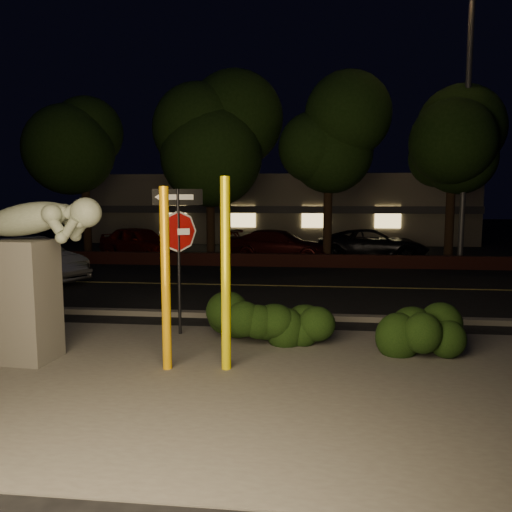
{
  "coord_description": "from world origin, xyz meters",
  "views": [
    {
      "loc": [
        1.83,
        -8.01,
        2.72
      ],
      "look_at": [
        0.79,
        1.33,
        1.6
      ],
      "focal_mm": 35.0,
      "sensor_mm": 36.0,
      "label": 1
    }
  ],
  "objects_px": {
    "yellow_pole_left": "(166,280)",
    "yellow_pole_right": "(226,275)",
    "signpost": "(178,232)",
    "parked_car_darkred": "(280,245)",
    "streetlight": "(462,92)",
    "parked_car_red": "(140,242)",
    "sculpture": "(28,262)",
    "parked_car_dark": "(373,244)",
    "silver_sedan": "(27,260)"
  },
  "relations": [
    {
      "from": "yellow_pole_right",
      "to": "streetlight",
      "type": "height_order",
      "value": "streetlight"
    },
    {
      "from": "signpost",
      "to": "parked_car_darkred",
      "type": "xyz_separation_m",
      "value": [
        1.2,
        12.13,
        -1.4
      ]
    },
    {
      "from": "signpost",
      "to": "parked_car_red",
      "type": "distance_m",
      "value": 13.2
    },
    {
      "from": "parked_car_red",
      "to": "sculpture",
      "type": "bearing_deg",
      "value": -137.68
    },
    {
      "from": "sculpture",
      "to": "streetlight",
      "type": "relative_size",
      "value": 0.24
    },
    {
      "from": "yellow_pole_right",
      "to": "sculpture",
      "type": "height_order",
      "value": "yellow_pole_right"
    },
    {
      "from": "yellow_pole_left",
      "to": "parked_car_dark",
      "type": "distance_m",
      "value": 15.42
    },
    {
      "from": "signpost",
      "to": "sculpture",
      "type": "bearing_deg",
      "value": -162.34
    },
    {
      "from": "sculpture",
      "to": "silver_sedan",
      "type": "relative_size",
      "value": 0.62
    },
    {
      "from": "silver_sedan",
      "to": "parked_car_darkred",
      "type": "relative_size",
      "value": 0.98
    },
    {
      "from": "yellow_pole_right",
      "to": "parked_car_dark",
      "type": "distance_m",
      "value": 15.07
    },
    {
      "from": "parked_car_darkred",
      "to": "parked_car_dark",
      "type": "bearing_deg",
      "value": -73.72
    },
    {
      "from": "signpost",
      "to": "parked_car_darkred",
      "type": "bearing_deg",
      "value": 59.7
    },
    {
      "from": "silver_sedan",
      "to": "parked_car_darkred",
      "type": "xyz_separation_m",
      "value": [
        7.63,
        6.71,
        -0.07
      ]
    },
    {
      "from": "parked_car_darkred",
      "to": "yellow_pole_left",
      "type": "bearing_deg",
      "value": -174.17
    },
    {
      "from": "yellow_pole_right",
      "to": "signpost",
      "type": "distance_m",
      "value": 2.32
    },
    {
      "from": "yellow_pole_left",
      "to": "signpost",
      "type": "xyz_separation_m",
      "value": [
        -0.32,
        1.98,
        0.6
      ]
    },
    {
      "from": "signpost",
      "to": "sculpture",
      "type": "xyz_separation_m",
      "value": [
        -2.01,
        -1.83,
        -0.37
      ]
    },
    {
      "from": "yellow_pole_right",
      "to": "streetlight",
      "type": "xyz_separation_m",
      "value": [
        7.11,
        13.32,
        5.25
      ]
    },
    {
      "from": "parked_car_dark",
      "to": "yellow_pole_right",
      "type": "bearing_deg",
      "value": 169.48
    },
    {
      "from": "sculpture",
      "to": "yellow_pole_left",
      "type": "bearing_deg",
      "value": 0.75
    },
    {
      "from": "parked_car_dark",
      "to": "parked_car_darkred",
      "type": "bearing_deg",
      "value": 101.69
    },
    {
      "from": "yellow_pole_right",
      "to": "parked_car_dark",
      "type": "height_order",
      "value": "yellow_pole_right"
    },
    {
      "from": "yellow_pole_left",
      "to": "yellow_pole_right",
      "type": "bearing_deg",
      "value": 5.82
    },
    {
      "from": "yellow_pole_left",
      "to": "streetlight",
      "type": "height_order",
      "value": "streetlight"
    },
    {
      "from": "parked_car_red",
      "to": "parked_car_darkred",
      "type": "xyz_separation_m",
      "value": [
        6.28,
        0.02,
        -0.06
      ]
    },
    {
      "from": "signpost",
      "to": "streetlight",
      "type": "distance_m",
      "value": 14.93
    },
    {
      "from": "yellow_pole_left",
      "to": "yellow_pole_right",
      "type": "height_order",
      "value": "yellow_pole_right"
    },
    {
      "from": "streetlight",
      "to": "parked_car_dark",
      "type": "relative_size",
      "value": 2.41
    },
    {
      "from": "yellow_pole_left",
      "to": "silver_sedan",
      "type": "distance_m",
      "value": 10.05
    },
    {
      "from": "parked_car_red",
      "to": "parked_car_darkred",
      "type": "relative_size",
      "value": 0.93
    },
    {
      "from": "yellow_pole_left",
      "to": "yellow_pole_right",
      "type": "xyz_separation_m",
      "value": [
        0.93,
        0.09,
        0.08
      ]
    },
    {
      "from": "yellow_pole_right",
      "to": "parked_car_red",
      "type": "xyz_separation_m",
      "value": [
        -6.33,
        14.0,
        -0.81
      ]
    },
    {
      "from": "sculpture",
      "to": "signpost",
      "type": "bearing_deg",
      "value": 46.82
    },
    {
      "from": "yellow_pole_left",
      "to": "sculpture",
      "type": "xyz_separation_m",
      "value": [
        -2.33,
        0.15,
        0.23
      ]
    },
    {
      "from": "signpost",
      "to": "silver_sedan",
      "type": "xyz_separation_m",
      "value": [
        -6.42,
        5.43,
        -1.33
      ]
    },
    {
      "from": "signpost",
      "to": "parked_car_red",
      "type": "relative_size",
      "value": 0.7
    },
    {
      "from": "yellow_pole_right",
      "to": "yellow_pole_left",
      "type": "bearing_deg",
      "value": -174.18
    },
    {
      "from": "streetlight",
      "to": "parked_car_red",
      "type": "distance_m",
      "value": 14.76
    },
    {
      "from": "streetlight",
      "to": "silver_sedan",
      "type": "xyz_separation_m",
      "value": [
        -14.78,
        -6.01,
        -6.05
      ]
    },
    {
      "from": "yellow_pole_left",
      "to": "parked_car_dark",
      "type": "xyz_separation_m",
      "value": [
        4.9,
        14.6,
        -0.78
      ]
    },
    {
      "from": "yellow_pole_right",
      "to": "parked_car_red",
      "type": "bearing_deg",
      "value": 114.31
    },
    {
      "from": "yellow_pole_right",
      "to": "parked_car_red",
      "type": "height_order",
      "value": "yellow_pole_right"
    },
    {
      "from": "sculpture",
      "to": "yellow_pole_right",
      "type": "bearing_deg",
      "value": 3.48
    },
    {
      "from": "yellow_pole_left",
      "to": "parked_car_red",
      "type": "xyz_separation_m",
      "value": [
        -5.4,
        14.1,
        -0.74
      ]
    },
    {
      "from": "signpost",
      "to": "sculpture",
      "type": "height_order",
      "value": "signpost"
    },
    {
      "from": "yellow_pole_left",
      "to": "parked_car_darkred",
      "type": "distance_m",
      "value": 14.17
    },
    {
      "from": "yellow_pole_right",
      "to": "streetlight",
      "type": "relative_size",
      "value": 0.27
    },
    {
      "from": "sculpture",
      "to": "parked_car_red",
      "type": "distance_m",
      "value": 14.31
    },
    {
      "from": "yellow_pole_right",
      "to": "silver_sedan",
      "type": "bearing_deg",
      "value": 136.37
    }
  ]
}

